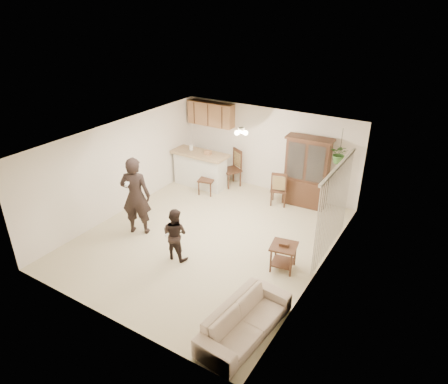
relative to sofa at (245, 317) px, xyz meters
The scene contains 23 objects.
floor 3.22m from the sofa, 135.17° to the left, with size 6.50×6.50×0.00m, color #BAAF8C.
ceiling 3.84m from the sofa, 135.17° to the left, with size 5.50×6.50×0.02m, color white.
wall_back 6.02m from the sofa, 112.38° to the left, with size 5.50×0.02×2.50m, color silver.
wall_front 2.63m from the sofa, 156.22° to the right, with size 5.50×0.02×2.50m, color silver.
wall_left 5.57m from the sofa, 155.82° to the left, with size 0.02×6.50×2.50m, color silver.
wall_right 2.47m from the sofa, 77.85° to the left, with size 0.02×6.50×2.50m, color silver.
breakfast_bar 6.18m from the sofa, 131.80° to the left, with size 1.60×0.55×1.00m, color silver.
bar_top 6.21m from the sofa, 131.80° to the left, with size 1.75×0.70×0.08m, color tan.
upper_cabinets 6.98m from the sofa, 128.05° to the left, with size 1.50×0.34×0.70m, color brown.
vertical_blinds 3.27m from the sofa, 81.97° to the left, with size 0.06×2.30×2.10m, color beige, non-canonical shape.
ceiling_fixture 4.51m from the sofa, 120.89° to the left, with size 0.36×0.36×0.20m, color #FFECBF, non-canonical shape.
hanging_plant 4.88m from the sofa, 89.57° to the left, with size 0.43×0.37×0.48m, color #285120.
plant_cord 4.99m from the sofa, 89.57° to the left, with size 0.01×0.01×0.65m, color black.
sofa is the anchor object (origin of this frame).
adult 4.21m from the sofa, 158.16° to the left, with size 0.66×0.43×1.80m, color black.
child 2.69m from the sofa, 154.22° to the left, with size 0.66×0.51×1.35m, color black.
china_hutch 5.22m from the sofa, 100.04° to the left, with size 1.28×0.55×1.98m.
side_table 2.05m from the sofa, 95.47° to the left, with size 0.63×0.63×0.66m.
chair_bar 5.59m from the sofa, 130.60° to the left, with size 0.54×0.54×1.01m.
chair_hutch_left 6.09m from the sofa, 122.96° to the left, with size 0.69×0.69×1.15m.
chair_hutch_right 4.99m from the sofa, 107.85° to the left, with size 0.56×0.56×1.03m.
controller_adult 4.03m from the sofa, 162.88° to the left, with size 0.05×0.17×0.05m, color white.
controller_child 2.58m from the sofa, 159.90° to the left, with size 0.03×0.11×0.03m, color white.
Camera 1 is at (4.68, -6.88, 5.32)m, focal length 32.00 mm.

